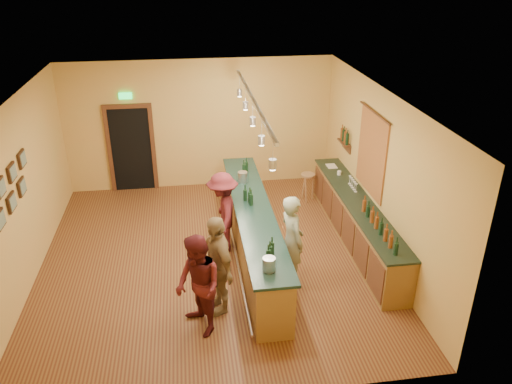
{
  "coord_description": "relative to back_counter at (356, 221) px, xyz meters",
  "views": [
    {
      "loc": [
        -0.34,
        -8.32,
        5.39
      ],
      "look_at": [
        0.91,
        0.2,
        1.27
      ],
      "focal_mm": 35.0,
      "sensor_mm": 36.0,
      "label": 1
    }
  ],
  "objects": [
    {
      "name": "floor",
      "position": [
        -2.97,
        -0.18,
        -0.49
      ],
      "size": [
        7.0,
        7.0,
        0.0
      ],
      "primitive_type": "plane",
      "color": "#552718",
      "rests_on": "ground"
    },
    {
      "name": "tasting_bar",
      "position": [
        -2.15,
        -0.18,
        0.12
      ],
      "size": [
        0.73,
        5.1,
        1.38
      ],
      "color": "brown",
      "rests_on": "floor"
    },
    {
      "name": "back_counter",
      "position": [
        0.0,
        0.0,
        0.0
      ],
      "size": [
        0.6,
        4.55,
        1.27
      ],
      "color": "brown",
      "rests_on": "floor"
    },
    {
      "name": "doorway",
      "position": [
        -4.67,
        3.3,
        0.64
      ],
      "size": [
        1.15,
        0.09,
        2.48
      ],
      "color": "black",
      "rests_on": "wall_back"
    },
    {
      "name": "customer_c",
      "position": [
        -2.7,
        0.11,
        0.34
      ],
      "size": [
        0.68,
        1.1,
        1.65
      ],
      "primitive_type": "imported",
      "rotation": [
        0.0,
        0.0,
        -1.64
      ],
      "color": "#59191E",
      "rests_on": "floor"
    },
    {
      "name": "customer_b",
      "position": [
        -2.95,
        -1.74,
        0.38
      ],
      "size": [
        0.72,
        1.1,
        1.74
      ],
      "primitive_type": "imported",
      "rotation": [
        0.0,
        0.0,
        -1.25
      ],
      "color": "#997A51",
      "rests_on": "floor"
    },
    {
      "name": "bottle_shelf",
      "position": [
        0.2,
        1.72,
        1.18
      ],
      "size": [
        0.17,
        0.55,
        0.54
      ],
      "color": "#482815",
      "rests_on": "wall_right"
    },
    {
      "name": "wall_back",
      "position": [
        -2.97,
        3.32,
        1.11
      ],
      "size": [
        6.5,
        0.02,
        3.2
      ],
      "primitive_type": "cube",
      "color": "#E0A454",
      "rests_on": "floor"
    },
    {
      "name": "picture_grid",
      "position": [
        -6.18,
        -0.93,
        1.46
      ],
      "size": [
        0.06,
        2.2,
        0.7
      ],
      "primitive_type": null,
      "color": "#382111",
      "rests_on": "wall_left"
    },
    {
      "name": "wall_front",
      "position": [
        -2.97,
        -3.68,
        1.11
      ],
      "size": [
        6.5,
        0.02,
        3.2
      ],
      "primitive_type": "cube",
      "color": "#E0A454",
      "rests_on": "floor"
    },
    {
      "name": "pendant_track",
      "position": [
        -2.15,
        -0.18,
        2.5
      ],
      "size": [
        0.11,
        4.6,
        0.5
      ],
      "color": "silver",
      "rests_on": "ceiling"
    },
    {
      "name": "bar_stool",
      "position": [
        -0.52,
        2.02,
        0.06
      ],
      "size": [
        0.34,
        0.34,
        0.69
      ],
      "rotation": [
        0.0,
        0.0,
        -0.44
      ],
      "color": "#A17148",
      "rests_on": "floor"
    },
    {
      "name": "wall_left",
      "position": [
        -6.22,
        -0.18,
        1.11
      ],
      "size": [
        0.02,
        7.0,
        3.2
      ],
      "primitive_type": "cube",
      "color": "#E0A454",
      "rests_on": "floor"
    },
    {
      "name": "ceiling",
      "position": [
        -2.97,
        -0.18,
        2.71
      ],
      "size": [
        6.5,
        7.0,
        0.02
      ],
      "primitive_type": "cube",
      "color": "silver",
      "rests_on": "wall_back"
    },
    {
      "name": "tapestry",
      "position": [
        0.26,
        0.22,
        1.36
      ],
      "size": [
        0.03,
        1.4,
        1.6
      ],
      "primitive_type": "cube",
      "color": "maroon",
      "rests_on": "wall_right"
    },
    {
      "name": "bartender",
      "position": [
        -1.6,
        -1.16,
        0.37
      ],
      "size": [
        0.55,
        0.71,
        1.71
      ],
      "primitive_type": "imported",
      "rotation": [
        0.0,
        0.0,
        1.82
      ],
      "color": "gray",
      "rests_on": "floor"
    },
    {
      "name": "wall_right",
      "position": [
        0.28,
        -0.18,
        1.11
      ],
      "size": [
        0.02,
        7.0,
        3.2
      ],
      "primitive_type": "cube",
      "color": "#E0A454",
      "rests_on": "floor"
    },
    {
      "name": "customer_a",
      "position": [
        -3.28,
        -2.23,
        0.35
      ],
      "size": [
        0.92,
        1.0,
        1.67
      ],
      "primitive_type": "imported",
      "rotation": [
        0.0,
        0.0,
        -1.14
      ],
      "color": "#59191E",
      "rests_on": "floor"
    }
  ]
}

